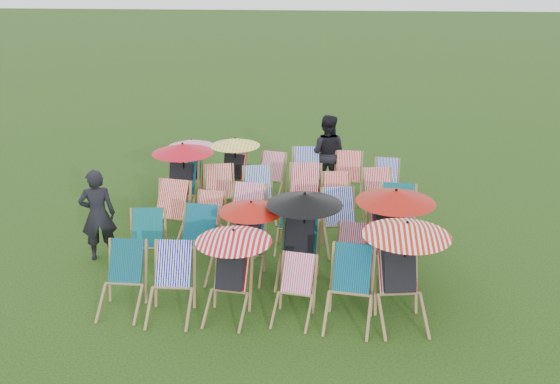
# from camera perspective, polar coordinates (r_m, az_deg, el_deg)

# --- Properties ---
(ground) EXTENTS (100.00, 100.00, 0.00)m
(ground) POSITION_cam_1_polar(r_m,az_deg,el_deg) (10.86, -0.58, -4.98)
(ground) COLOR black
(ground) RESTS_ON ground
(deckchair_0) EXTENTS (0.61, 0.85, 0.91)m
(deckchair_0) POSITION_cam_1_polar(r_m,az_deg,el_deg) (9.11, -14.28, -7.84)
(deckchair_0) COLOR olive
(deckchair_0) RESTS_ON ground
(deckchair_1) EXTENTS (0.65, 0.89, 0.95)m
(deckchair_1) POSITION_cam_1_polar(r_m,az_deg,el_deg) (8.83, -9.98, -8.30)
(deckchair_1) COLOR olive
(deckchair_1) RESTS_ON ground
(deckchair_2) EXTENTS (1.05, 1.11, 1.25)m
(deckchair_2) POSITION_cam_1_polar(r_m,az_deg,el_deg) (8.66, -4.62, -7.29)
(deckchair_2) COLOR olive
(deckchair_2) RESTS_ON ground
(deckchair_3) EXTENTS (0.66, 0.84, 0.82)m
(deckchair_3) POSITION_cam_1_polar(r_m,az_deg,el_deg) (8.67, 1.31, -9.04)
(deckchair_3) COLOR olive
(deckchair_3) RESTS_ON ground
(deckchair_4) EXTENTS (0.76, 0.98, 0.98)m
(deckchair_4) POSITION_cam_1_polar(r_m,az_deg,el_deg) (8.59, 6.39, -8.88)
(deckchair_4) COLOR olive
(deckchair_4) RESTS_ON ground
(deckchair_5) EXTENTS (1.19, 1.28, 1.41)m
(deckchair_5) POSITION_cam_1_polar(r_m,az_deg,el_deg) (8.62, 11.14, -7.13)
(deckchair_5) COLOR olive
(deckchair_5) RESTS_ON ground
(deckchair_6) EXTENTS (0.71, 0.92, 0.93)m
(deckchair_6) POSITION_cam_1_polar(r_m,az_deg,el_deg) (10.07, -12.16, -4.73)
(deckchair_6) COLOR olive
(deckchair_6) RESTS_ON ground
(deckchair_7) EXTENTS (0.77, 0.99, 1.00)m
(deckchair_7) POSITION_cam_1_polar(r_m,az_deg,el_deg) (9.89, -7.80, -4.71)
(deckchair_7) COLOR olive
(deckchair_7) RESTS_ON ground
(deckchair_8) EXTENTS (1.01, 1.05, 1.19)m
(deckchair_8) POSITION_cam_1_polar(r_m,az_deg,el_deg) (9.70, -2.94, -4.21)
(deckchair_8) COLOR olive
(deckchair_8) RESTS_ON ground
(deckchair_9) EXTENTS (1.16, 1.22, 1.38)m
(deckchair_9) POSITION_cam_1_polar(r_m,az_deg,el_deg) (9.53, 1.86, -4.00)
(deckchair_9) COLOR olive
(deckchair_9) RESTS_ON ground
(deckchair_10) EXTENTS (0.64, 0.82, 0.81)m
(deckchair_10) POSITION_cam_1_polar(r_m,az_deg,el_deg) (9.71, 6.41, -5.77)
(deckchair_10) COLOR olive
(deckchair_10) RESTS_ON ground
(deckchair_11) EXTENTS (1.20, 1.29, 1.43)m
(deckchair_11) POSITION_cam_1_polar(r_m,az_deg,el_deg) (9.66, 10.18, -3.83)
(deckchair_11) COLOR olive
(deckchair_11) RESTS_ON ground
(deckchair_12) EXTENTS (0.81, 1.02, 1.00)m
(deckchair_12) POSITION_cam_1_polar(r_m,az_deg,el_deg) (11.04, -10.33, -2.05)
(deckchair_12) COLOR olive
(deckchair_12) RESTS_ON ground
(deckchair_13) EXTENTS (0.65, 0.84, 0.85)m
(deckchair_13) POSITION_cam_1_polar(r_m,az_deg,el_deg) (10.89, -6.74, -2.62)
(deckchair_13) COLOR olive
(deckchair_13) RESTS_ON ground
(deckchair_14) EXTENTS (0.78, 1.01, 1.01)m
(deckchair_14) POSITION_cam_1_polar(r_m,az_deg,el_deg) (10.69, -3.29, -2.48)
(deckchair_14) COLOR olive
(deckchair_14) RESTS_ON ground
(deckchair_15) EXTENTS (0.58, 0.78, 0.81)m
(deckchair_15) POSITION_cam_1_polar(r_m,az_deg,el_deg) (10.64, 1.05, -3.15)
(deckchair_15) COLOR olive
(deckchair_15) RESTS_ON ground
(deckchair_16) EXTENTS (0.80, 1.00, 0.97)m
(deckchair_16) POSITION_cam_1_polar(r_m,az_deg,el_deg) (10.65, 5.67, -2.77)
(deckchair_16) COLOR olive
(deckchair_16) RESTS_ON ground
(deckchair_17) EXTENTS (0.73, 0.99, 1.03)m
(deckchair_17) POSITION_cam_1_polar(r_m,az_deg,el_deg) (10.78, 10.72, -2.57)
(deckchair_17) COLOR olive
(deckchair_17) RESTS_ON ground
(deckchair_18) EXTENTS (1.17, 1.23, 1.39)m
(deckchair_18) POSITION_cam_1_polar(r_m,az_deg,el_deg) (12.10, -9.10, 1.27)
(deckchair_18) COLOR olive
(deckchair_18) RESTS_ON ground
(deckchair_19) EXTENTS (0.80, 0.99, 0.96)m
(deckchair_19) POSITION_cam_1_polar(r_m,az_deg,el_deg) (11.87, -5.54, -0.25)
(deckchair_19) COLOR olive
(deckchair_19) RESTS_ON ground
(deckchair_20) EXTENTS (0.78, 0.97, 0.94)m
(deckchair_20) POSITION_cam_1_polar(r_m,az_deg,el_deg) (11.82, -1.91, -0.31)
(deckchair_20) COLOR olive
(deckchair_20) RESTS_ON ground
(deckchair_21) EXTENTS (0.70, 0.95, 1.01)m
(deckchair_21) POSITION_cam_1_polar(r_m,az_deg,el_deg) (11.74, 2.19, -0.29)
(deckchair_21) COLOR olive
(deckchair_21) RESTS_ON ground
(deckchair_22) EXTENTS (0.66, 0.87, 0.89)m
(deckchair_22) POSITION_cam_1_polar(r_m,az_deg,el_deg) (11.67, 5.24, -0.80)
(deckchair_22) COLOR olive
(deckchair_22) RESTS_ON ground
(deckchair_23) EXTENTS (0.77, 0.97, 0.95)m
(deckchair_23) POSITION_cam_1_polar(r_m,az_deg,el_deg) (11.80, 9.19, -0.58)
(deckchair_23) COLOR olive
(deckchair_23) RESTS_ON ground
(deckchair_24) EXTENTS (0.99, 1.04, 1.17)m
(deckchair_24) POSITION_cam_1_polar(r_m,az_deg,el_deg) (13.12, -8.23, 2.35)
(deckchair_24) COLOR olive
(deckchair_24) RESTS_ON ground
(deckchair_25) EXTENTS (1.03, 1.10, 1.22)m
(deckchair_25) POSITION_cam_1_polar(r_m,az_deg,el_deg) (12.96, -4.38, 2.39)
(deckchair_25) COLOR olive
(deckchair_25) RESTS_ON ground
(deckchair_26) EXTENTS (0.75, 0.93, 0.90)m
(deckchair_26) POSITION_cam_1_polar(r_m,az_deg,el_deg) (12.82, -1.02, 1.32)
(deckchair_26) COLOR olive
(deckchair_26) RESTS_ON ground
(deckchair_27) EXTENTS (0.75, 0.98, 1.00)m
(deckchair_27) POSITION_cam_1_polar(r_m,az_deg,el_deg) (12.80, 2.55, 1.50)
(deckchair_27) COLOR olive
(deckchair_27) RESTS_ON ground
(deckchair_28) EXTENTS (0.66, 0.89, 0.94)m
(deckchair_28) POSITION_cam_1_polar(r_m,az_deg,el_deg) (12.78, 6.23, 1.23)
(deckchair_28) COLOR olive
(deckchair_28) RESTS_ON ground
(deckchair_29) EXTENTS (0.61, 0.81, 0.83)m
(deckchair_29) POSITION_cam_1_polar(r_m,az_deg,el_deg) (12.83, 9.71, 0.87)
(deckchair_29) COLOR olive
(deckchair_29) RESTS_ON ground
(person_left) EXTENTS (0.66, 0.53, 1.56)m
(person_left) POSITION_cam_1_polar(r_m,az_deg,el_deg) (10.56, -16.32, -2.02)
(person_left) COLOR black
(person_left) RESTS_ON ground
(person_rear) EXTENTS (0.90, 0.76, 1.65)m
(person_rear) POSITION_cam_1_polar(r_m,az_deg,el_deg) (13.20, 4.30, 3.57)
(person_rear) COLOR black
(person_rear) RESTS_ON ground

